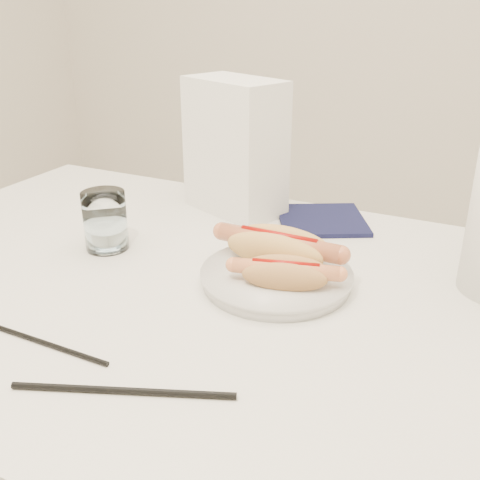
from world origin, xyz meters
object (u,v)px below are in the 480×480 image
at_px(plate, 276,279).
at_px(napkin_box, 235,147).
at_px(table, 194,314).
at_px(water_glass, 105,221).
at_px(hotdog_left, 278,247).
at_px(hotdog_right, 285,273).

relative_size(plate, napkin_box, 0.85).
relative_size(table, napkin_box, 4.72).
relative_size(table, water_glass, 12.05).
bearing_deg(hotdog_left, plate, -70.33).
bearing_deg(hotdog_right, water_glass, 160.94).
bearing_deg(napkin_box, water_glass, -91.73).
height_order(hotdog_left, napkin_box, napkin_box).
xyz_separation_m(plate, water_glass, (-0.31, -0.01, 0.04)).
relative_size(hotdog_left, napkin_box, 0.77).
bearing_deg(hotdog_right, plate, 115.99).
bearing_deg(water_glass, hotdog_right, -4.06).
bearing_deg(plate, water_glass, -178.97).
distance_m(hotdog_right, water_glass, 0.33).
bearing_deg(plate, hotdog_left, 108.85).
height_order(table, napkin_box, napkin_box).
bearing_deg(table, water_glass, 168.64).
relative_size(table, hotdog_left, 6.15).
distance_m(plate, napkin_box, 0.34).
height_order(table, hotdog_right, hotdog_right).
xyz_separation_m(table, hotdog_left, (0.11, 0.08, 0.10)).
xyz_separation_m(table, hotdog_right, (0.14, 0.01, 0.10)).
xyz_separation_m(hotdog_right, napkin_box, (-0.22, 0.28, 0.09)).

